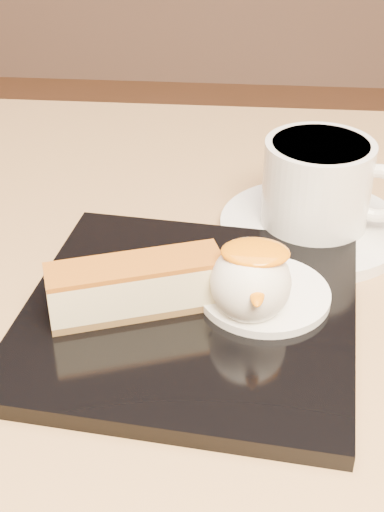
# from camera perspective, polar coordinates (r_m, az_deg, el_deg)

# --- Properties ---
(table) EXTENTS (0.80, 0.80, 0.72)m
(table) POSITION_cam_1_polar(r_m,az_deg,el_deg) (0.59, -0.71, -17.21)
(table) COLOR black
(table) RESTS_ON ground
(dessert_plate) EXTENTS (0.24, 0.24, 0.01)m
(dessert_plate) POSITION_cam_1_polar(r_m,az_deg,el_deg) (0.48, -0.20, -4.67)
(dessert_plate) COLOR black
(dessert_plate) RESTS_ON table
(cheesecake) EXTENTS (0.12, 0.07, 0.04)m
(cheesecake) POSITION_cam_1_polar(r_m,az_deg,el_deg) (0.47, -4.53, -2.43)
(cheesecake) COLOR brown
(cheesecake) RESTS_ON dessert_plate
(cream_smear) EXTENTS (0.09, 0.09, 0.01)m
(cream_smear) POSITION_cam_1_polar(r_m,az_deg,el_deg) (0.49, 5.80, -3.05)
(cream_smear) COLOR white
(cream_smear) RESTS_ON dessert_plate
(ice_cream_scoop) EXTENTS (0.05, 0.05, 0.05)m
(ice_cream_scoop) POSITION_cam_1_polar(r_m,az_deg,el_deg) (0.46, 4.71, -2.15)
(ice_cream_scoop) COLOR white
(ice_cream_scoop) RESTS_ON cream_smear
(mango_sauce) EXTENTS (0.04, 0.03, 0.01)m
(mango_sauce) POSITION_cam_1_polar(r_m,az_deg,el_deg) (0.45, 5.10, 0.29)
(mango_sauce) COLOR orange
(mango_sauce) RESTS_ON ice_cream_scoop
(mint_sprig) EXTENTS (0.03, 0.02, 0.00)m
(mint_sprig) POSITION_cam_1_polar(r_m,az_deg,el_deg) (0.51, 2.51, -0.92)
(mint_sprig) COLOR #2E8F44
(mint_sprig) RESTS_ON cream_smear
(saucer) EXTENTS (0.15, 0.15, 0.01)m
(saucer) POSITION_cam_1_polar(r_m,az_deg,el_deg) (0.59, 9.59, 2.29)
(saucer) COLOR white
(saucer) RESTS_ON table
(coffee_cup) EXTENTS (0.11, 0.09, 0.07)m
(coffee_cup) POSITION_cam_1_polar(r_m,az_deg,el_deg) (0.57, 10.18, 5.80)
(coffee_cup) COLOR white
(coffee_cup) RESTS_ON saucer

